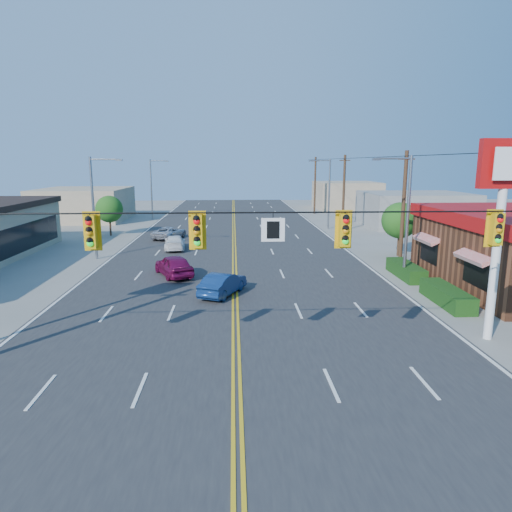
{
  "coord_description": "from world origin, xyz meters",
  "views": [
    {
      "loc": [
        -0.06,
        -14.29,
        7.53
      ],
      "look_at": [
        1.25,
        11.74,
        2.2
      ],
      "focal_mm": 32.0,
      "sensor_mm": 36.0,
      "label": 1
    }
  ],
  "objects_px": {
    "car_blue": "(223,285)",
    "car_silver": "(170,233)",
    "car_magenta": "(174,266)",
    "car_white": "(175,243)",
    "kfc_pylon": "(502,200)",
    "signal_span": "(232,248)"
  },
  "relations": [
    {
      "from": "car_blue",
      "to": "car_white",
      "type": "xyz_separation_m",
      "value": [
        -4.52,
        14.32,
        -0.03
      ]
    },
    {
      "from": "car_magenta",
      "to": "car_white",
      "type": "bearing_deg",
      "value": -107.66
    },
    {
      "from": "car_magenta",
      "to": "signal_span",
      "type": "bearing_deg",
      "value": 79.72
    },
    {
      "from": "car_white",
      "to": "car_blue",
      "type": "bearing_deg",
      "value": 101.83
    },
    {
      "from": "car_blue",
      "to": "car_white",
      "type": "height_order",
      "value": "car_blue"
    },
    {
      "from": "kfc_pylon",
      "to": "car_magenta",
      "type": "height_order",
      "value": "kfc_pylon"
    },
    {
      "from": "signal_span",
      "to": "car_silver",
      "type": "height_order",
      "value": "signal_span"
    },
    {
      "from": "car_blue",
      "to": "car_silver",
      "type": "distance_m",
      "value": 20.95
    },
    {
      "from": "kfc_pylon",
      "to": "car_blue",
      "type": "relative_size",
      "value": 2.17
    },
    {
      "from": "car_white",
      "to": "car_silver",
      "type": "relative_size",
      "value": 0.97
    },
    {
      "from": "kfc_pylon",
      "to": "car_white",
      "type": "relative_size",
      "value": 2.0
    },
    {
      "from": "car_magenta",
      "to": "car_blue",
      "type": "distance_m",
      "value": 5.75
    },
    {
      "from": "car_silver",
      "to": "kfc_pylon",
      "type": "bearing_deg",
      "value": 143.12
    },
    {
      "from": "car_white",
      "to": "signal_span",
      "type": "bearing_deg",
      "value": 95.64
    },
    {
      "from": "signal_span",
      "to": "car_silver",
      "type": "relative_size",
      "value": 5.52
    },
    {
      "from": "car_magenta",
      "to": "car_blue",
      "type": "xyz_separation_m",
      "value": [
        3.38,
        -4.64,
        -0.08
      ]
    },
    {
      "from": "signal_span",
      "to": "kfc_pylon",
      "type": "bearing_deg",
      "value": 19.78
    },
    {
      "from": "signal_span",
      "to": "car_magenta",
      "type": "relative_size",
      "value": 5.69
    },
    {
      "from": "car_magenta",
      "to": "car_silver",
      "type": "relative_size",
      "value": 0.97
    },
    {
      "from": "car_white",
      "to": "car_silver",
      "type": "bearing_deg",
      "value": -83.62
    },
    {
      "from": "car_silver",
      "to": "car_white",
      "type": "bearing_deg",
      "value": 122.57
    },
    {
      "from": "kfc_pylon",
      "to": "car_blue",
      "type": "xyz_separation_m",
      "value": [
        -11.7,
        7.16,
        -5.4
      ]
    }
  ]
}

